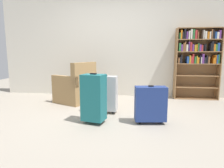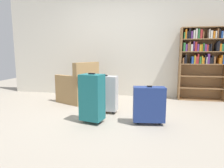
{
  "view_description": "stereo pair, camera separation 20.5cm",
  "coord_description": "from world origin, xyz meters",
  "px_view_note": "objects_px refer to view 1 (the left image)",
  "views": [
    {
      "loc": [
        0.65,
        -3.16,
        1.08
      ],
      "look_at": [
        0.23,
        0.22,
        0.55
      ],
      "focal_mm": 31.29,
      "sensor_mm": 36.0,
      "label": 1
    },
    {
      "loc": [
        0.85,
        -3.13,
        1.08
      ],
      "look_at": [
        0.23,
        0.22,
        0.55
      ],
      "focal_mm": 31.29,
      "sensor_mm": 36.0,
      "label": 2
    }
  ],
  "objects_px": {
    "armchair": "(76,88)",
    "suitcase_teal": "(94,98)",
    "mug": "(94,103)",
    "suitcase_silver": "(105,93)",
    "bookshelf": "(197,57)",
    "suitcase_navy_blue": "(150,104)"
  },
  "relations": [
    {
      "from": "bookshelf",
      "to": "armchair",
      "type": "xyz_separation_m",
      "value": [
        -2.76,
        -0.69,
        -0.69
      ]
    },
    {
      "from": "armchair",
      "to": "suitcase_silver",
      "type": "xyz_separation_m",
      "value": [
        0.77,
        -0.72,
        0.05
      ]
    },
    {
      "from": "mug",
      "to": "suitcase_navy_blue",
      "type": "relative_size",
      "value": 0.2
    },
    {
      "from": "suitcase_navy_blue",
      "to": "armchair",
      "type": "bearing_deg",
      "value": 142.69
    },
    {
      "from": "suitcase_navy_blue",
      "to": "suitcase_teal",
      "type": "distance_m",
      "value": 0.88
    },
    {
      "from": "mug",
      "to": "suitcase_teal",
      "type": "bearing_deg",
      "value": -78.18
    },
    {
      "from": "armchair",
      "to": "bookshelf",
      "type": "bearing_deg",
      "value": 14.01
    },
    {
      "from": "suitcase_silver",
      "to": "bookshelf",
      "type": "bearing_deg",
      "value": 35.34
    },
    {
      "from": "armchair",
      "to": "suitcase_navy_blue",
      "type": "distance_m",
      "value": 1.96
    },
    {
      "from": "bookshelf",
      "to": "suitcase_teal",
      "type": "bearing_deg",
      "value": -136.53
    },
    {
      "from": "armchair",
      "to": "suitcase_teal",
      "type": "height_order",
      "value": "armchair"
    },
    {
      "from": "bookshelf",
      "to": "suitcase_silver",
      "type": "xyz_separation_m",
      "value": [
        -1.98,
        -1.41,
        -0.64
      ]
    },
    {
      "from": "suitcase_navy_blue",
      "to": "mug",
      "type": "bearing_deg",
      "value": 138.08
    },
    {
      "from": "bookshelf",
      "to": "mug",
      "type": "relative_size",
      "value": 13.94
    },
    {
      "from": "suitcase_silver",
      "to": "armchair",
      "type": "bearing_deg",
      "value": 137.2
    },
    {
      "from": "bookshelf",
      "to": "suitcase_navy_blue",
      "type": "xyz_separation_m",
      "value": [
        -1.2,
        -1.88,
        -0.69
      ]
    },
    {
      "from": "suitcase_navy_blue",
      "to": "suitcase_silver",
      "type": "bearing_deg",
      "value": 149.03
    },
    {
      "from": "bookshelf",
      "to": "armchair",
      "type": "bearing_deg",
      "value": -165.99
    },
    {
      "from": "armchair",
      "to": "suitcase_teal",
      "type": "distance_m",
      "value": 1.45
    },
    {
      "from": "armchair",
      "to": "mug",
      "type": "bearing_deg",
      "value": -23.6
    },
    {
      "from": "bookshelf",
      "to": "suitcase_teal",
      "type": "xyz_separation_m",
      "value": [
        -2.07,
        -1.96,
        -0.59
      ]
    },
    {
      "from": "mug",
      "to": "suitcase_navy_blue",
      "type": "bearing_deg",
      "value": -41.92
    }
  ]
}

